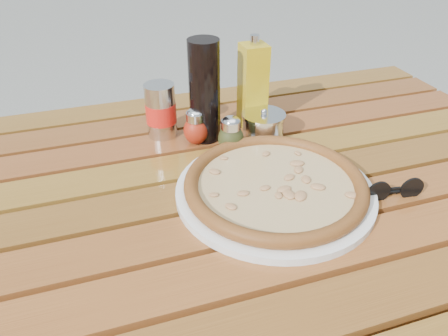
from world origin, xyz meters
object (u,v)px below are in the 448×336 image
object	(u,v)px
table	(227,218)
plate	(275,191)
pizza	(275,184)
oregano_shaker	(231,135)
pepper_shaker	(196,127)
sunglasses	(394,190)
dark_bottle	(205,92)
parmesan_tin	(263,126)
soda_can	(161,111)
olive_oil_cruet	(253,86)

from	to	relation	value
table	plate	distance (m)	0.12
plate	pizza	world-z (taller)	pizza
table	oregano_shaker	distance (m)	0.17
pepper_shaker	sunglasses	bearing A→B (deg)	-46.90
oregano_shaker	dark_bottle	distance (m)	0.11
pizza	sunglasses	bearing A→B (deg)	-20.80
pepper_shaker	parmesan_tin	bearing A→B (deg)	-9.89
parmesan_tin	oregano_shaker	bearing A→B (deg)	-159.14
soda_can	olive_oil_cruet	distance (m)	0.21
olive_oil_cruet	pizza	bearing A→B (deg)	-102.47
pepper_shaker	soda_can	size ratio (longest dim) A/B	0.68
olive_oil_cruet	sunglasses	distance (m)	0.38
dark_bottle	pepper_shaker	bearing A→B (deg)	-148.61
pepper_shaker	plate	bearing A→B (deg)	-69.48
plate	soda_can	xyz separation A→B (m)	(-0.15, 0.29, 0.05)
oregano_shaker	soda_can	world-z (taller)	soda_can
pizza	dark_bottle	bearing A→B (deg)	103.81
plate	dark_bottle	distance (m)	0.27
table	olive_oil_cruet	xyz separation A→B (m)	(0.13, 0.22, 0.17)
olive_oil_cruet	soda_can	bearing A→B (deg)	175.73
sunglasses	oregano_shaker	bearing A→B (deg)	140.52
table	pepper_shaker	size ratio (longest dim) A/B	17.07
olive_oil_cruet	parmesan_tin	xyz separation A→B (m)	(0.00, -0.07, -0.07)
pepper_shaker	dark_bottle	distance (m)	0.08
olive_oil_cruet	parmesan_tin	bearing A→B (deg)	-89.82
table	parmesan_tin	world-z (taller)	parmesan_tin
oregano_shaker	parmesan_tin	distance (m)	0.09
parmesan_tin	sunglasses	bearing A→B (deg)	-63.53
table	oregano_shaker	xyz separation A→B (m)	(0.05, 0.12, 0.11)
parmesan_tin	table	bearing A→B (deg)	-131.15
olive_oil_cruet	sunglasses	xyz separation A→B (m)	(0.14, -0.35, -0.08)
plate	pizza	bearing A→B (deg)	0.00
dark_bottle	plate	bearing A→B (deg)	-76.19
olive_oil_cruet	table	bearing A→B (deg)	-121.12
parmesan_tin	olive_oil_cruet	bearing A→B (deg)	90.18
olive_oil_cruet	oregano_shaker	bearing A→B (deg)	-130.27
soda_can	oregano_shaker	bearing A→B (deg)	-43.79
plate	pizza	size ratio (longest dim) A/B	0.92
pizza	olive_oil_cruet	distance (m)	0.29
table	sunglasses	world-z (taller)	sunglasses
oregano_shaker	dark_bottle	xyz separation A→B (m)	(-0.03, 0.07, 0.07)
pepper_shaker	oregano_shaker	xyz separation A→B (m)	(0.06, -0.06, 0.00)
pepper_shaker	olive_oil_cruet	distance (m)	0.16
plate	olive_oil_cruet	world-z (taller)	olive_oil_cruet
plate	sunglasses	bearing A→B (deg)	-20.80
plate	parmesan_tin	distance (m)	0.21
pepper_shaker	parmesan_tin	size ratio (longest dim) A/B	0.85
plate	oregano_shaker	distance (m)	0.17
pepper_shaker	soda_can	world-z (taller)	soda_can
oregano_shaker	sunglasses	xyz separation A→B (m)	(0.22, -0.25, -0.02)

